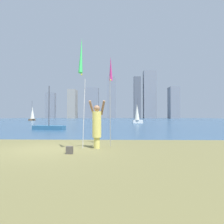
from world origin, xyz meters
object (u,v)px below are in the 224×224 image
(bag, at_px, (69,150))
(kite_flag_left, at_px, (81,58))
(sailboat_3, at_px, (137,114))
(person, at_px, (97,125))
(kite_flag_right, at_px, (111,71))
(sailboat_0, at_px, (32,114))
(sailboat_1, at_px, (95,116))
(sailboat_4, at_px, (49,127))

(bag, bearing_deg, kite_flag_left, 67.53)
(sailboat_3, bearing_deg, person, -98.63)
(kite_flag_left, bearing_deg, kite_flag_right, 50.46)
(kite_flag_left, xyz_separation_m, kite_flag_right, (1.09, 1.32, -0.24))
(sailboat_0, relative_size, sailboat_1, 1.55)
(kite_flag_right, bearing_deg, sailboat_0, 116.56)
(kite_flag_left, bearing_deg, person, 47.35)
(person, distance_m, sailboat_0, 54.36)
(person, distance_m, sailboat_1, 51.48)
(kite_flag_left, height_order, kite_flag_right, kite_flag_left)
(person, bearing_deg, kite_flag_left, -113.45)
(kite_flag_right, distance_m, sailboat_0, 53.95)
(kite_flag_left, relative_size, sailboat_0, 0.77)
(sailboat_0, xyz_separation_m, sailboat_1, (17.79, 2.18, -0.81))
(bag, bearing_deg, sailboat_4, 111.91)
(kite_flag_left, xyz_separation_m, sailboat_4, (-5.20, 11.55, -3.31))
(person, distance_m, kite_flag_right, 2.54)
(kite_flag_right, xyz_separation_m, sailboat_3, (3.93, 28.77, -1.64))
(bag, bearing_deg, kite_flag_right, 55.56)
(sailboat_3, bearing_deg, bag, -99.78)
(sailboat_1, height_order, sailboat_4, sailboat_4)
(sailboat_3, bearing_deg, sailboat_4, -118.86)
(sailboat_4, bearing_deg, kite_flag_left, -65.76)
(person, bearing_deg, sailboat_4, 136.88)
(person, bearing_deg, sailboat_1, 115.64)
(bag, xyz_separation_m, sailboat_4, (-4.92, 12.23, 0.13))
(kite_flag_left, distance_m, sailboat_0, 54.67)
(sailboat_1, bearing_deg, person, -83.56)
(bag, distance_m, sailboat_4, 13.18)
(bag, distance_m, sailboat_1, 52.67)
(person, xyz_separation_m, kite_flag_right, (0.55, 0.73, 2.37))
(kite_flag_left, distance_m, sailboat_4, 13.09)
(sailboat_3, bearing_deg, kite_flag_left, -99.48)
(kite_flag_left, relative_size, kite_flag_right, 1.10)
(kite_flag_left, bearing_deg, sailboat_1, 95.77)
(person, height_order, kite_flag_left, kite_flag_left)
(kite_flag_left, xyz_separation_m, sailboat_1, (-5.23, 51.75, -2.38))
(kite_flag_left, height_order, sailboat_3, sailboat_3)
(sailboat_0, bearing_deg, sailboat_4, -64.89)
(person, height_order, sailboat_4, sailboat_4)
(bag, height_order, sailboat_1, sailboat_1)
(sailboat_0, relative_size, sailboat_4, 1.35)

